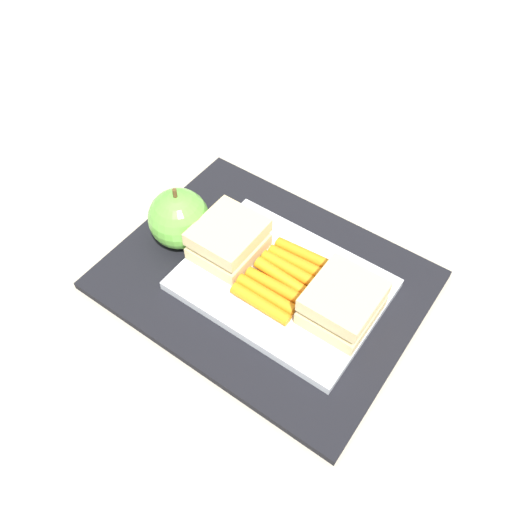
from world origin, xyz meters
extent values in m
plane|color=#B7AD99|center=(0.00, 0.00, 0.00)|extent=(2.40, 2.40, 0.00)
cube|color=black|center=(0.00, 0.00, 0.01)|extent=(0.36, 0.28, 0.01)
cube|color=white|center=(-0.03, 0.00, 0.02)|extent=(0.23, 0.17, 0.01)
cube|color=#DBC189|center=(-0.10, 0.00, 0.03)|extent=(0.07, 0.08, 0.02)
cube|color=beige|center=(-0.10, 0.00, 0.04)|extent=(0.07, 0.07, 0.01)
cube|color=#DBC189|center=(-0.10, 0.00, 0.06)|extent=(0.07, 0.08, 0.02)
cube|color=#DBC189|center=(0.05, 0.00, 0.03)|extent=(0.07, 0.08, 0.02)
cube|color=beige|center=(0.05, 0.00, 0.04)|extent=(0.07, 0.07, 0.01)
cube|color=#DBC189|center=(0.05, 0.00, 0.06)|extent=(0.07, 0.08, 0.02)
cylinder|color=orange|center=(-0.03, -0.04, 0.03)|extent=(0.08, 0.01, 0.02)
cylinder|color=orange|center=(-0.03, -0.03, 0.03)|extent=(0.08, 0.01, 0.02)
cylinder|color=orange|center=(-0.03, -0.02, 0.03)|extent=(0.08, 0.01, 0.01)
cylinder|color=orange|center=(-0.03, 0.00, 0.03)|extent=(0.08, 0.01, 0.02)
cylinder|color=orange|center=(-0.02, 0.01, 0.03)|extent=(0.08, 0.01, 0.02)
cylinder|color=orange|center=(-0.02, 0.03, 0.03)|extent=(0.08, 0.01, 0.01)
cylinder|color=orange|center=(-0.03, 0.04, 0.03)|extent=(0.08, 0.01, 0.02)
sphere|color=#66B742|center=(0.12, 0.01, 0.05)|extent=(0.08, 0.08, 0.08)
cylinder|color=brown|center=(0.12, 0.01, 0.09)|extent=(0.01, 0.01, 0.01)
camera|label=1|loc=(-0.22, 0.32, 0.53)|focal=37.75mm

